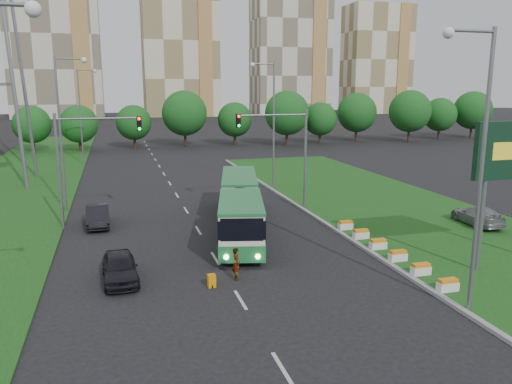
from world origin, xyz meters
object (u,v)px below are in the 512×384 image
object	(u,v)px
car_left_near	(120,267)
articulated_bus	(237,205)
car_median	(477,215)
pedestrian	(236,264)
traffic_mast_left	(83,152)
shopping_trolley	(212,281)
car_left_far	(98,216)
traffic_mast_median	(286,144)

from	to	relation	value
car_left_near	articulated_bus	bearing A→B (deg)	41.67
car_median	pedestrian	size ratio (longest dim) A/B	2.70
car_left_near	car_median	xyz separation A→B (m)	(24.51, 3.62, 0.08)
traffic_mast_left	pedestrian	xyz separation A→B (m)	(7.80, -12.47, -4.51)
articulated_bus	shopping_trolley	bearing A→B (deg)	-97.42
articulated_bus	car_left_far	bearing A→B (deg)	174.11
traffic_mast_left	car_left_near	size ratio (longest dim) A/B	1.88
car_left_far	shopping_trolley	world-z (taller)	car_left_far
car_median	pedestrian	xyz separation A→B (m)	(-18.76, -5.03, 0.03)
traffic_mast_median	traffic_mast_left	xyz separation A→B (m)	(-15.16, -1.00, 0.00)
traffic_mast_left	car_median	bearing A→B (deg)	-15.64
articulated_bus	pedestrian	xyz separation A→B (m)	(-2.33, -9.27, -0.83)
articulated_bus	shopping_trolley	world-z (taller)	articulated_bus
traffic_mast_left	articulated_bus	size ratio (longest dim) A/B	0.48
traffic_mast_left	car_median	xyz separation A→B (m)	(26.56, -7.44, -4.54)
traffic_mast_median	pedestrian	size ratio (longest dim) A/B	4.75
car_left_near	shopping_trolley	bearing A→B (deg)	-27.93
traffic_mast_median	shopping_trolley	world-z (taller)	traffic_mast_median
car_left_near	pedestrian	world-z (taller)	pedestrian
articulated_bus	traffic_mast_left	bearing A→B (deg)	175.79
car_left_near	car_median	distance (m)	24.78
car_median	pedestrian	distance (m)	19.42
traffic_mast_left	car_left_far	bearing A→B (deg)	7.23
articulated_bus	car_left_near	bearing A→B (deg)	-122.50
car_left_far	pedestrian	world-z (taller)	pedestrian
traffic_mast_median	car_median	world-z (taller)	traffic_mast_median
traffic_mast_median	car_median	bearing A→B (deg)	-36.50
car_median	shopping_trolley	distance (m)	20.97
traffic_mast_left	shopping_trolley	bearing A→B (deg)	-64.06
car_median	car_left_far	bearing A→B (deg)	-11.54
car_median	pedestrian	world-z (taller)	pedestrian
car_left_far	car_median	bearing A→B (deg)	-18.32
articulated_bus	pedestrian	bearing A→B (deg)	-90.79
traffic_mast_left	articulated_bus	world-z (taller)	traffic_mast_left
car_left_near	car_left_far	size ratio (longest dim) A/B	0.97
shopping_trolley	car_median	bearing A→B (deg)	11.03
traffic_mast_left	articulated_bus	bearing A→B (deg)	-17.52
articulated_bus	pedestrian	distance (m)	9.59
articulated_bus	pedestrian	world-z (taller)	articulated_bus
car_left_far	traffic_mast_left	bearing A→B (deg)	-174.88
car_left_near	car_median	size ratio (longest dim) A/B	0.94
pedestrian	traffic_mast_median	bearing A→B (deg)	-26.89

